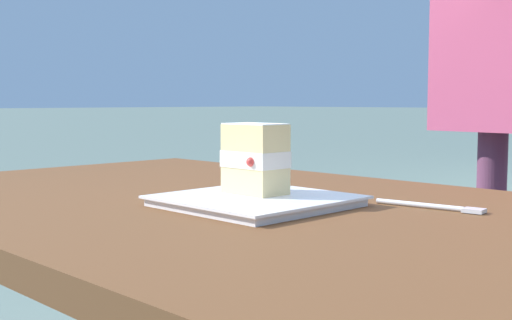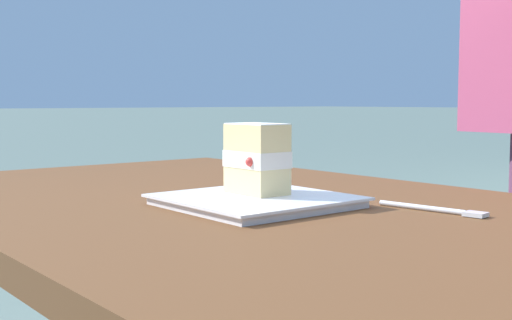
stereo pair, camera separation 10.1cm
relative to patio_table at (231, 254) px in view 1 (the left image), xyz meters
The scene contains 4 objects.
patio_table is the anchor object (origin of this frame).
dessert_plate 0.13m from the patio_table, 167.23° to the left, with size 0.26×0.26×0.02m.
cake_slice 0.17m from the patio_table, behind, with size 0.10×0.08×0.11m.
dessert_fork 0.34m from the patio_table, 152.10° to the right, with size 0.17×0.04×0.01m.
Camera 1 is at (-0.79, 0.73, 0.85)m, focal length 46.28 mm.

